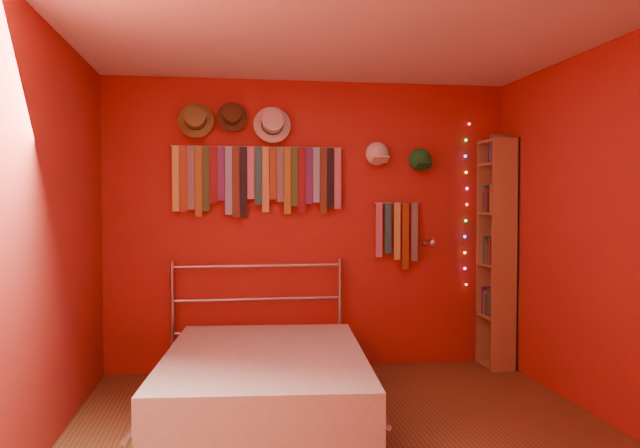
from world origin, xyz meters
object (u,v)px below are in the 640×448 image
bookshelf (501,252)px  tie_rack (257,177)px  reading_lamp (431,243)px  bed (265,380)px

bookshelf → tie_rack: bearing=175.8°
tie_rack → reading_lamp: bearing=-5.4°
bed → reading_lamp: bearing=35.9°
bookshelf → bed: 2.43m
reading_lamp → bookshelf: bookshelf is taller
bookshelf → bed: bookshelf is taller
tie_rack → bookshelf: bearing=-4.2°
reading_lamp → bookshelf: (0.63, -0.01, -0.08)m
tie_rack → reading_lamp: size_ratio=5.49×
tie_rack → bed: 1.78m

